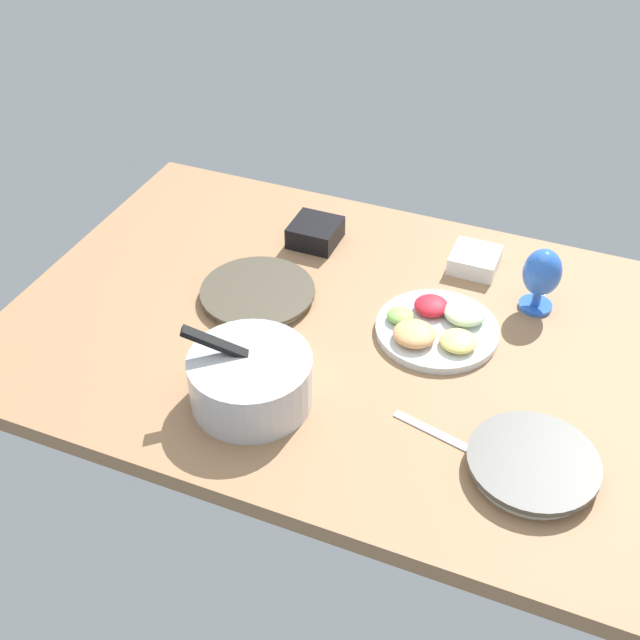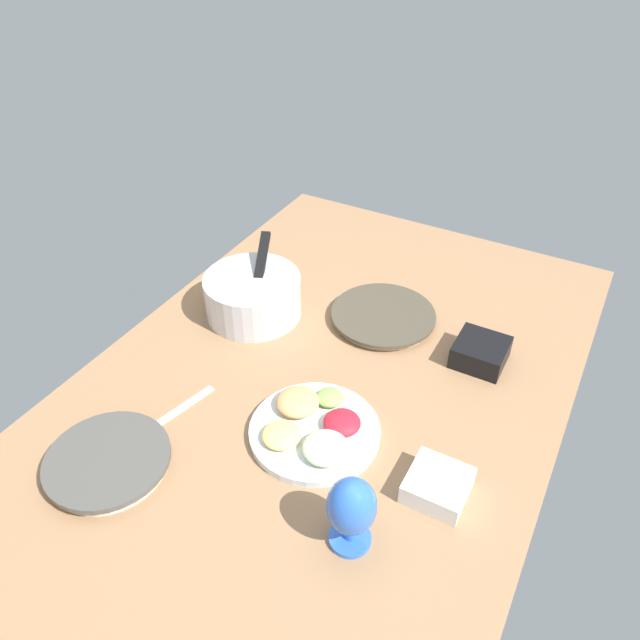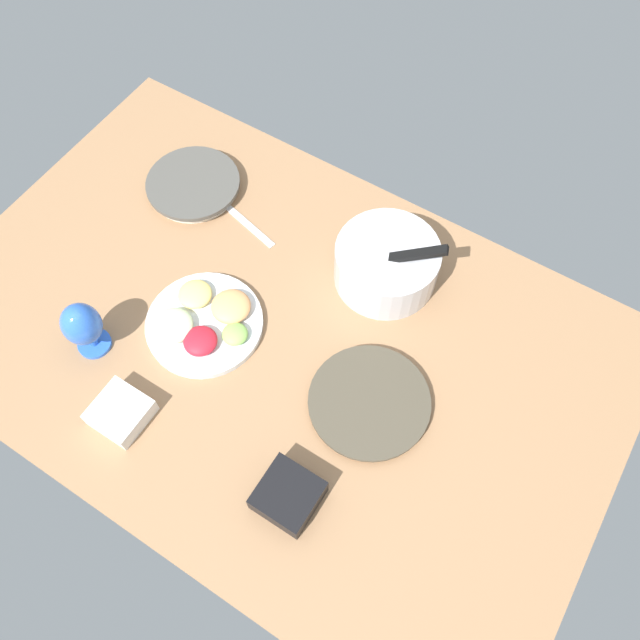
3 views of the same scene
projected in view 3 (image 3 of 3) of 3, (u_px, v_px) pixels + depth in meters
ground_plane at (274, 341)px, 153.34cm from camera, size 160.00×104.00×4.00cm
dinner_plate_left at (194, 185)px, 171.17cm from camera, size 24.64×24.64×3.16cm
dinner_plate_right at (369, 402)px, 142.53cm from camera, size 27.01×27.01×2.32cm
mixing_bowl at (387, 263)px, 154.26cm from camera, size 25.63×24.84×17.61cm
fruit_platter at (204, 322)px, 151.34cm from camera, size 27.49×27.49×5.08cm
hurricane_glass_blue at (83, 326)px, 142.45cm from camera, size 8.72×8.72×15.74cm
square_bowl_black at (288, 495)px, 130.97cm from camera, size 11.87×11.87×5.64cm
square_bowl_white at (120, 412)px, 140.09cm from camera, size 11.30×11.30×4.50cm
fork_by_left_plate at (249, 225)px, 166.60cm from camera, size 17.93×5.92×0.60cm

